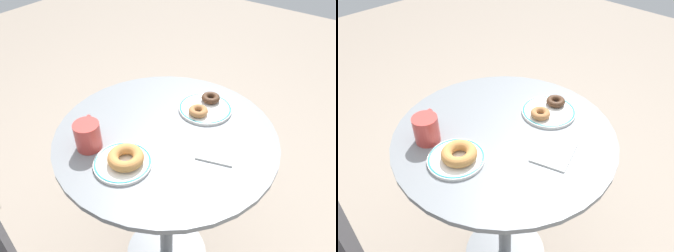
# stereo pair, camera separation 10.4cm
# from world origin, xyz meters

# --- Properties ---
(cafe_table) EXTENTS (0.73, 0.73, 0.74)m
(cafe_table) POSITION_xyz_m (0.00, 0.00, 0.52)
(cafe_table) COLOR slate
(cafe_table) RESTS_ON ground
(plate_left) EXTENTS (0.17, 0.17, 0.01)m
(plate_left) POSITION_xyz_m (-0.19, 0.02, 0.75)
(plate_left) COLOR white
(plate_left) RESTS_ON cafe_table
(plate_right) EXTENTS (0.19, 0.19, 0.01)m
(plate_right) POSITION_xyz_m (0.19, -0.03, 0.75)
(plate_right) COLOR white
(plate_right) RESTS_ON cafe_table
(donut_old_fashioned) EXTENTS (0.14, 0.14, 0.03)m
(donut_old_fashioned) POSITION_xyz_m (-0.18, 0.01, 0.77)
(donut_old_fashioned) COLOR #BC7F42
(donut_old_fashioned) RESTS_ON plate_left
(donut_chocolate) EXTENTS (0.08, 0.08, 0.02)m
(donut_chocolate) POSITION_xyz_m (0.24, -0.03, 0.77)
(donut_chocolate) COLOR #422819
(donut_chocolate) RESTS_ON plate_right
(donut_cinnamon) EXTENTS (0.10, 0.10, 0.02)m
(donut_cinnamon) POSITION_xyz_m (0.14, -0.03, 0.77)
(donut_cinnamon) COLOR #A36B3D
(donut_cinnamon) RESTS_ON plate_right
(paper_napkin) EXTENTS (0.16, 0.15, 0.01)m
(paper_napkin) POSITION_xyz_m (0.04, -0.17, 0.75)
(paper_napkin) COLOR white
(paper_napkin) RESTS_ON cafe_table
(coffee_mug) EXTENTS (0.10, 0.10, 0.09)m
(coffee_mug) POSITION_xyz_m (-0.19, 0.15, 0.79)
(coffee_mug) COLOR #B73D38
(coffee_mug) RESTS_ON cafe_table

